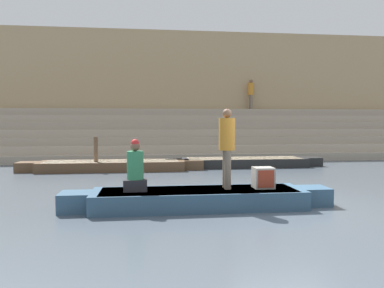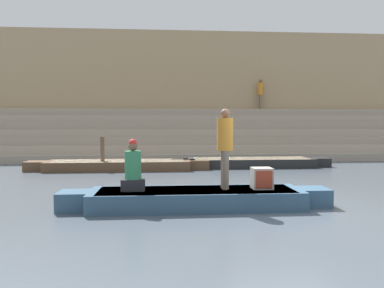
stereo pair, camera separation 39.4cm
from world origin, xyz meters
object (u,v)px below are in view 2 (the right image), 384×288
Objects in this scene: tv_set at (262,178)px; person_standing at (225,143)px; person_on_steps at (261,92)px; moored_boat_distant at (119,165)px; rowboat_main at (196,198)px; moored_boat_shore at (251,162)px; person_rowing at (133,170)px; mooring_post at (102,154)px.

person_standing is at bearing 172.73° from tv_set.
moored_boat_distant is at bearing -101.41° from person_on_steps.
rowboat_main is 1.33m from person_standing.
moored_boat_shore is at bearing -0.90° from moored_boat_distant.
person_on_steps is (5.97, 12.31, 2.62)m from person_rowing.
person_rowing is 2.76m from tv_set.
tv_set reaches higher than moored_boat_shore.
rowboat_main is 0.84× the size of moored_boat_distant.
moored_boat_shore is at bearing 52.28° from person_rowing.
person_rowing is 13.93m from person_on_steps.
person_standing is at bearing -69.84° from person_on_steps.
person_rowing is at bearing 178.31° from rowboat_main.
moored_boat_distant is at bearing 118.12° from tv_set.
tv_set is 0.28× the size of person_on_steps.
person_rowing reaches higher than moored_boat_distant.
moored_boat_distant is (-3.00, 6.31, -1.19)m from person_standing.
moored_boat_shore is 5.23m from moored_boat_distant.
person_on_steps is at bearing 69.27° from moored_boat_shore.
rowboat_main is 4.51× the size of mooring_post.
moored_boat_shore is 5.02× the size of mooring_post.
tv_set is 7.43m from moored_boat_distant.
tv_set is 0.07× the size of moored_boat_distant.
person_standing is 7.26m from moored_boat_shore.
person_standing is at bearing -71.02° from moored_boat_distant.
mooring_post reaches higher than tv_set.
moored_boat_shore is 5.84m from mooring_post.
person_on_steps is at bearing 69.56° from rowboat_main.
rowboat_main is 3.34× the size of person_standing.
person_rowing is 0.85× the size of mooring_post.
person_on_steps reaches higher than tv_set.
tv_set is 0.36× the size of mooring_post.
moored_boat_shore is (4.16, 6.87, -0.63)m from person_rowing.
person_standing reaches higher than moored_boat_distant.
moored_boat_distant is 4.23× the size of person_on_steps.
person_rowing is (-1.33, 0.04, 0.61)m from rowboat_main.
person_rowing is 2.39× the size of tv_set.
tv_set is 0.07× the size of moored_boat_shore.
moored_boat_distant is 5.37× the size of mooring_post.
mooring_post is at bearing 122.55° from tv_set.
person_on_steps is at bearing 33.86° from moored_boat_distant.
moored_boat_shore is at bearing 75.76° from tv_set.
tv_set is (0.80, -0.06, -0.76)m from person_standing.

